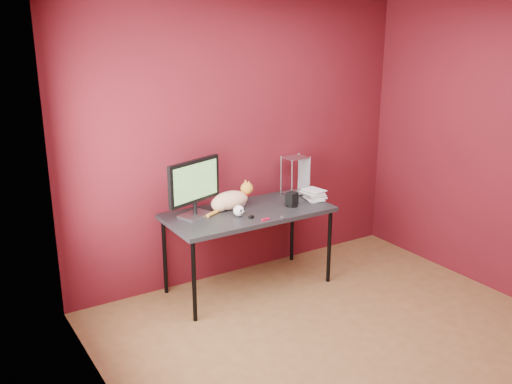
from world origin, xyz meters
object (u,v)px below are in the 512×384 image
desk (249,216)px  speaker (292,200)px  monitor (194,185)px  book_stack (308,147)px  cat (231,200)px  skull_mug (239,211)px

desk → speaker: (0.41, -0.10, 0.11)m
monitor → book_stack: bearing=-26.9°
desk → cat: bearing=130.8°
desk → book_stack: size_ratio=1.46×
desk → speaker: speaker is taller
speaker → book_stack: bearing=2.9°
cat → speaker: size_ratio=3.99×
monitor → skull_mug: (0.32, -0.20, -0.23)m
monitor → skull_mug: size_ratio=5.29×
desk → monitor: size_ratio=2.68×
skull_mug → speaker: (0.55, -0.02, 0.01)m
skull_mug → book_stack: 0.91m
skull_mug → speaker: 0.55m
monitor → cat: 0.41m
desk → skull_mug: (-0.15, -0.08, 0.10)m
skull_mug → monitor: bearing=129.8°
monitor → book_stack: size_ratio=0.55×
monitor → cat: bearing=-17.9°
skull_mug → speaker: bearing=-20.2°
speaker → cat: bearing=140.8°
cat → desk: bearing=-50.4°
cat → book_stack: size_ratio=0.51×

